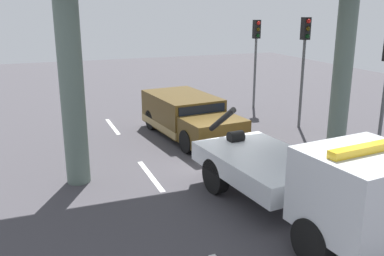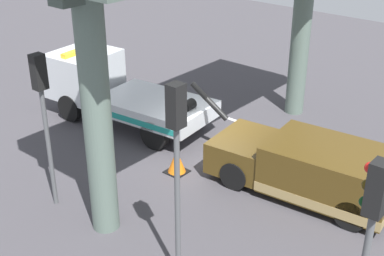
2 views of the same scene
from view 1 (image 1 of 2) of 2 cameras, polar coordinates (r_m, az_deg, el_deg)
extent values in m
cube|color=#423F44|center=(14.29, 4.58, -5.08)|extent=(60.00, 40.00, 0.10)
cube|color=silver|center=(18.96, -10.53, 0.20)|extent=(2.60, 0.16, 0.01)
cube|color=silver|center=(13.41, -5.56, -6.32)|extent=(2.60, 0.16, 0.01)
cube|color=silver|center=(11.84, 9.44, -4.77)|extent=(4.07, 2.78, 0.55)
cube|color=silver|center=(9.39, 21.79, -7.79)|extent=(2.27, 2.50, 1.65)
cube|color=teal|center=(12.59, 13.85, -4.15)|extent=(3.63, 0.40, 0.20)
cylinder|color=black|center=(13.35, 4.02, 1.11)|extent=(1.42, 0.32, 1.07)
cylinder|color=black|center=(12.78, 5.85, -1.18)|extent=(0.40, 0.48, 0.36)
cube|color=yellow|center=(9.08, 22.37, -2.54)|extent=(0.44, 1.93, 0.16)
cylinder|color=black|center=(10.65, 24.21, -10.98)|extent=(1.03, 0.42, 1.00)
cylinder|color=black|center=(9.25, 15.78, -14.34)|extent=(1.03, 0.42, 1.00)
cylinder|color=black|center=(13.16, 11.03, -4.68)|extent=(1.03, 0.42, 1.00)
cylinder|color=black|center=(12.05, 3.15, -6.36)|extent=(1.03, 0.42, 1.00)
cube|color=#4C3814|center=(17.62, -1.37, 2.30)|extent=(3.66, 2.54, 1.35)
cube|color=#4C3814|center=(15.46, 2.83, -0.45)|extent=(1.94, 2.28, 0.95)
cube|color=black|center=(16.04, 1.35, 2.02)|extent=(0.26, 1.93, 0.59)
cube|color=#9E8451|center=(17.74, -1.36, 0.75)|extent=(3.69, 2.56, 0.28)
cylinder|color=black|center=(16.14, 5.51, -0.84)|extent=(0.86, 0.36, 0.84)
cylinder|color=black|center=(15.23, -0.60, -1.80)|extent=(0.86, 0.36, 0.84)
cylinder|color=black|center=(18.98, 0.00, 1.80)|extent=(0.86, 0.36, 0.84)
cylinder|color=black|center=(18.21, -5.38, 1.11)|extent=(0.86, 0.36, 0.84)
cylinder|color=#596B60|center=(16.38, 19.50, 8.02)|extent=(0.69, 0.69, 6.12)
cylinder|color=#596B60|center=(12.54, -15.78, 6.14)|extent=(0.69, 0.69, 6.12)
cylinder|color=#515456|center=(22.09, 8.36, 7.18)|extent=(0.12, 0.12, 3.50)
cube|color=black|center=(21.86, 8.60, 12.89)|extent=(0.28, 0.32, 0.90)
sphere|color=red|center=(21.71, 8.85, 13.65)|extent=(0.18, 0.18, 0.18)
sphere|color=#3A2D06|center=(21.72, 8.82, 12.86)|extent=(0.18, 0.18, 0.18)
sphere|color=black|center=(21.74, 8.78, 12.07)|extent=(0.18, 0.18, 0.18)
cylinder|color=#515456|center=(18.74, 14.40, 5.62)|extent=(0.12, 0.12, 3.72)
cube|color=black|center=(18.49, 14.90, 12.68)|extent=(0.28, 0.32, 0.90)
sphere|color=red|center=(18.34, 15.27, 13.58)|extent=(0.18, 0.18, 0.18)
sphere|color=#3A2D06|center=(18.36, 15.20, 12.64)|extent=(0.18, 0.18, 0.18)
sphere|color=black|center=(18.37, 15.13, 11.71)|extent=(0.18, 0.18, 0.18)
cylinder|color=#515456|center=(15.42, 23.99, 1.89)|extent=(0.12, 0.12, 3.37)
cone|color=orange|center=(14.80, 10.11, -2.80)|extent=(0.57, 0.57, 0.75)
cube|color=black|center=(14.92, 10.04, -4.10)|extent=(0.63, 0.63, 0.03)
camera|label=2|loc=(27.63, 19.87, 21.48)|focal=48.81mm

